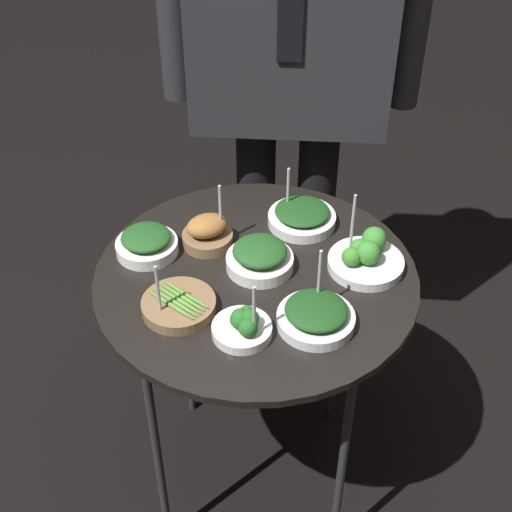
% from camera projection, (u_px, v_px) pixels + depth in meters
% --- Properties ---
extents(ground_plane, '(8.00, 8.00, 0.00)m').
position_uv_depth(ground_plane, '(256.00, 472.00, 2.02)').
color(ground_plane, black).
extents(serving_cart, '(0.71, 0.71, 0.75)m').
position_uv_depth(serving_cart, '(256.00, 291.00, 1.58)').
color(serving_cart, black).
rests_on(serving_cart, ground_plane).
extents(bowl_broccoli_front_center, '(0.17, 0.17, 0.17)m').
position_uv_depth(bowl_broccoli_front_center, '(366.00, 256.00, 1.55)').
color(bowl_broccoli_front_center, silver).
rests_on(bowl_broccoli_front_center, serving_cart).
extents(bowl_spinach_mid_left, '(0.15, 0.15, 0.06)m').
position_uv_depth(bowl_spinach_mid_left, '(260.00, 257.00, 1.55)').
color(bowl_spinach_mid_left, silver).
rests_on(bowl_spinach_mid_left, serving_cart).
extents(bowl_roast_near_rim, '(0.12, 0.12, 0.16)m').
position_uv_depth(bowl_roast_near_rim, '(207.00, 232.00, 1.61)').
color(bowl_roast_near_rim, brown).
rests_on(bowl_roast_near_rim, serving_cart).
extents(bowl_broccoli_center, '(0.12, 0.12, 0.14)m').
position_uv_depth(bowl_broccoli_center, '(243.00, 325.00, 1.39)').
color(bowl_broccoli_center, silver).
rests_on(bowl_broccoli_center, serving_cart).
extents(bowl_spinach_back_left, '(0.16, 0.16, 0.15)m').
position_uv_depth(bowl_spinach_back_left, '(316.00, 315.00, 1.41)').
color(bowl_spinach_back_left, silver).
rests_on(bowl_spinach_back_left, serving_cart).
extents(bowl_spinach_front_left, '(0.16, 0.16, 0.14)m').
position_uv_depth(bowl_spinach_front_left, '(302.00, 216.00, 1.68)').
color(bowl_spinach_front_left, silver).
rests_on(bowl_spinach_front_left, serving_cart).
extents(bowl_spinach_far_rim, '(0.14, 0.14, 0.06)m').
position_uv_depth(bowl_spinach_far_rim, '(147.00, 243.00, 1.59)').
color(bowl_spinach_far_rim, white).
rests_on(bowl_spinach_far_rim, serving_cart).
extents(bowl_asparagus_front_right, '(0.15, 0.15, 0.14)m').
position_uv_depth(bowl_asparagus_front_right, '(179.00, 305.00, 1.45)').
color(bowl_asparagus_front_right, brown).
rests_on(bowl_asparagus_front_right, serving_cart).
extents(waiter_figure, '(0.64, 0.24, 1.74)m').
position_uv_depth(waiter_figure, '(292.00, 26.00, 1.69)').
color(waiter_figure, black).
rests_on(waiter_figure, ground_plane).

